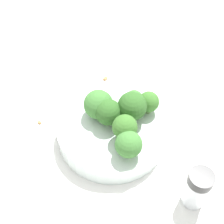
{
  "coord_description": "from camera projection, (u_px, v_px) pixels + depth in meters",
  "views": [
    {
      "loc": [
        -0.36,
        -0.02,
        0.5
      ],
      "look_at": [
        0.0,
        0.0,
        0.08
      ],
      "focal_mm": 50.0,
      "sensor_mm": 36.0,
      "label": 1
    }
  ],
  "objects": [
    {
      "name": "ground_plane",
      "position": [
        112.0,
        137.0,
        0.62
      ],
      "size": [
        3.0,
        3.0,
        0.0
      ],
      "primitive_type": "plane",
      "color": "white"
    },
    {
      "name": "bowl",
      "position": [
        112.0,
        130.0,
        0.6
      ],
      "size": [
        0.21,
        0.21,
        0.04
      ],
      "primitive_type": "cylinder",
      "color": "silver",
      "rests_on": "ground_plane"
    },
    {
      "name": "broccoli_floret_0",
      "position": [
        108.0,
        114.0,
        0.56
      ],
      "size": [
        0.05,
        0.05,
        0.06
      ],
      "color": "#7A9E5B",
      "rests_on": "bowl"
    },
    {
      "name": "broccoli_floret_1",
      "position": [
        129.0,
        145.0,
        0.52
      ],
      "size": [
        0.05,
        0.05,
        0.05
      ],
      "color": "#8EB770",
      "rests_on": "bowl"
    },
    {
      "name": "broccoli_floret_2",
      "position": [
        149.0,
        102.0,
        0.58
      ],
      "size": [
        0.04,
        0.04,
        0.05
      ],
      "color": "#7A9E5B",
      "rests_on": "bowl"
    },
    {
      "name": "broccoli_floret_3",
      "position": [
        125.0,
        128.0,
        0.53
      ],
      "size": [
        0.04,
        0.04,
        0.06
      ],
      "color": "#8EB770",
      "rests_on": "bowl"
    },
    {
      "name": "broccoli_floret_4",
      "position": [
        134.0,
        99.0,
        0.59
      ],
      "size": [
        0.03,
        0.03,
        0.04
      ],
      "color": "#8EB770",
      "rests_on": "bowl"
    },
    {
      "name": "broccoli_floret_5",
      "position": [
        98.0,
        105.0,
        0.57
      ],
      "size": [
        0.06,
        0.06,
        0.06
      ],
      "color": "#7A9E5B",
      "rests_on": "bowl"
    },
    {
      "name": "broccoli_floret_6",
      "position": [
        132.0,
        106.0,
        0.56
      ],
      "size": [
        0.05,
        0.05,
        0.06
      ],
      "color": "#7A9E5B",
      "rests_on": "bowl"
    },
    {
      "name": "pepper_shaker",
      "position": [
        197.0,
        188.0,
        0.5
      ],
      "size": [
        0.04,
        0.04,
        0.08
      ],
      "color": "silver",
      "rests_on": "ground_plane"
    },
    {
      "name": "almond_crumb_0",
      "position": [
        39.0,
        122.0,
        0.64
      ],
      "size": [
        0.01,
        0.01,
        0.01
      ],
      "primitive_type": "cube",
      "rotation": [
        0.0,
        0.0,
        6.07
      ],
      "color": "olive",
      "rests_on": "ground_plane"
    },
    {
      "name": "almond_crumb_1",
      "position": [
        39.0,
        122.0,
        0.64
      ],
      "size": [
        0.01,
        0.01,
        0.01
      ],
      "primitive_type": "cube",
      "rotation": [
        0.0,
        0.0,
        1.23
      ],
      "color": "olive",
      "rests_on": "ground_plane"
    },
    {
      "name": "almond_crumb_2",
      "position": [
        105.0,
        78.0,
        0.72
      ],
      "size": [
        0.01,
        0.01,
        0.01
      ],
      "primitive_type": "cube",
      "rotation": [
        0.0,
        0.0,
        5.79
      ],
      "color": "olive",
      "rests_on": "ground_plane"
    }
  ]
}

